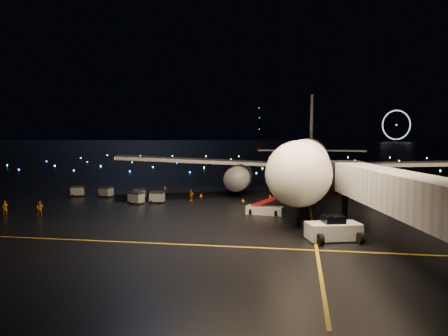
{
  "coord_description": "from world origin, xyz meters",
  "views": [
    {
      "loc": [
        10.46,
        -45.64,
        9.27
      ],
      "look_at": [
        0.56,
        12.0,
        5.0
      ],
      "focal_mm": 35.0,
      "sensor_mm": 36.0,
      "label": 1
    }
  ],
  "objects": [
    {
      "name": "ground",
      "position": [
        0.0,
        300.0,
        0.0
      ],
      "size": [
        2000.0,
        2000.0,
        0.0
      ],
      "primitive_type": "plane",
      "color": "black",
      "rests_on": "ground"
    },
    {
      "name": "lane_centre",
      "position": [
        12.0,
        15.0,
        0.01
      ],
      "size": [
        0.25,
        80.0,
        0.02
      ],
      "primitive_type": "cube",
      "color": "gold",
      "rests_on": "ground"
    },
    {
      "name": "lane_cross",
      "position": [
        -5.0,
        -10.0,
        0.01
      ],
      "size": [
        60.0,
        0.25,
        0.02
      ],
      "primitive_type": "cube",
      "color": "gold",
      "rests_on": "ground"
    },
    {
      "name": "airliner",
      "position": [
        11.96,
        27.84,
        9.2
      ],
      "size": [
        67.89,
        64.8,
        18.4
      ],
      "primitive_type": null,
      "rotation": [
        0.0,
        0.0,
        -0.05
      ],
      "color": "white",
      "rests_on": "ground"
    },
    {
      "name": "pushback_tug",
      "position": [
        13.58,
        -6.13,
        1.11
      ],
      "size": [
        5.17,
        3.71,
        2.22
      ],
      "primitive_type": "cube",
      "rotation": [
        0.0,
        0.0,
        0.3
      ],
      "color": "silver",
      "rests_on": "ground"
    },
    {
      "name": "belt_loader",
      "position": [
        6.58,
        5.77,
        1.54
      ],
      "size": [
        6.55,
        2.82,
        3.07
      ],
      "primitive_type": null,
      "rotation": [
        0.0,
        0.0,
        -0.18
      ],
      "color": "silver",
      "rests_on": "ground"
    },
    {
      "name": "crew_a",
      "position": [
        -23.77,
        0.39,
        0.82
      ],
      "size": [
        0.71,
        0.66,
        1.63
      ],
      "primitive_type": "imported",
      "rotation": [
        0.0,
        0.0,
        0.6
      ],
      "color": "orange",
      "rests_on": "ground"
    },
    {
      "name": "crew_b",
      "position": [
        -19.32,
        0.51,
        0.87
      ],
      "size": [
        0.99,
        0.86,
        1.74
      ],
      "primitive_type": "imported",
      "rotation": [
        0.0,
        0.0,
        0.27
      ],
      "color": "orange",
      "rests_on": "ground"
    },
    {
      "name": "crew_c",
      "position": [
        -4.65,
        14.56,
        0.8
      ],
      "size": [
        0.99,
        0.87,
        1.61
      ],
      "primitive_type": "imported",
      "rotation": [
        0.0,
        0.0,
        -0.63
      ],
      "color": "orange",
      "rests_on": "ground"
    },
    {
      "name": "safety_cone_0",
      "position": [
        2.7,
        15.56,
        0.25
      ],
      "size": [
        0.53,
        0.53,
        0.49
      ],
      "primitive_type": "cone",
      "rotation": [
        0.0,
        0.0,
        -0.28
      ],
      "color": "#F15F0E",
      "rests_on": "ground"
    },
    {
      "name": "safety_cone_1",
      "position": [
        6.26,
        20.26,
        0.24
      ],
      "size": [
        0.55,
        0.55,
        0.49
      ],
      "primitive_type": "cone",
      "rotation": [
        0.0,
        0.0,
        -0.35
      ],
      "color": "#F15F0E",
      "rests_on": "ground"
    },
    {
      "name": "safety_cone_2",
      "position": [
        -4.26,
        19.21,
        0.25
      ],
      "size": [
        0.49,
        0.49,
        0.5
      ],
      "primitive_type": "cone",
      "rotation": [
        0.0,
        0.0,
        0.13
      ],
      "color": "#F15F0E",
      "rests_on": "ground"
    },
    {
      "name": "safety_cone_3",
      "position": [
        -12.67,
        27.7,
        0.25
      ],
      "size": [
        0.55,
        0.55,
        0.51
      ],
      "primitive_type": "cone",
      "rotation": [
        0.0,
        0.0,
        -0.29
      ],
      "color": "#F15F0E",
      "rests_on": "ground"
    },
    {
      "name": "ferris_wheel",
      "position": [
        170.0,
        720.0,
        26.0
      ],
      "size": [
        49.33,
        16.8,
        52.0
      ],
      "primitive_type": null,
      "rotation": [
        0.0,
        0.0,
        0.26
      ],
      "color": "black",
      "rests_on": "ground"
    },
    {
      "name": "radio_mast",
      "position": [
        -60.0,
        740.0,
        32.0
      ],
      "size": [
        1.8,
        1.8,
        64.0
      ],
      "primitive_type": "cylinder",
      "color": "black",
      "rests_on": "ground"
    },
    {
      "name": "taxiway_lights",
      "position": [
        0.0,
        106.0,
        0.18
      ],
      "size": [
        164.0,
        92.0,
        0.36
      ],
      "primitive_type": null,
      "color": "black",
      "rests_on": "ground"
    },
    {
      "name": "baggage_cart_0",
      "position": [
        -8.97,
        12.29,
        0.8
      ],
      "size": [
        1.9,
        1.34,
        1.6
      ],
      "primitive_type": "cube",
      "rotation": [
        0.0,
        0.0,
        -0.02
      ],
      "color": "gray",
      "rests_on": "ground"
    },
    {
      "name": "baggage_cart_1",
      "position": [
        -11.58,
        11.1,
        0.8
      ],
      "size": [
        2.23,
        1.88,
        1.61
      ],
      "primitive_type": "cube",
      "rotation": [
        0.0,
        0.0,
        -0.34
      ],
      "color": "gray",
      "rests_on": "ground"
    },
    {
      "name": "baggage_cart_2",
      "position": [
        -12.77,
        15.5,
        0.75
      ],
      "size": [
        2.0,
        1.61,
        1.5
      ],
      "primitive_type": "cube",
      "rotation": [
        0.0,
        0.0,
        0.23
      ],
      "color": "gray",
      "rests_on": "ground"
    },
    {
      "name": "baggage_cart_3",
      "position": [
        -18.62,
        16.71,
        0.8
      ],
      "size": [
        2.17,
        1.77,
        1.6
      ],
      "primitive_type": "cube",
      "rotation": [
        0.0,
        0.0,
        -0.27
      ],
      "color": "gray",
      "rests_on": "ground"
    },
    {
      "name": "baggage_cart_4",
      "position": [
        -23.25,
        16.6,
        0.83
      ],
      "size": [
        2.34,
        2.05,
        1.66
      ],
      "primitive_type": "cube",
      "rotation": [
        0.0,
        0.0,
        0.43
      ],
      "color": "gray",
      "rests_on": "ground"
    }
  ]
}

